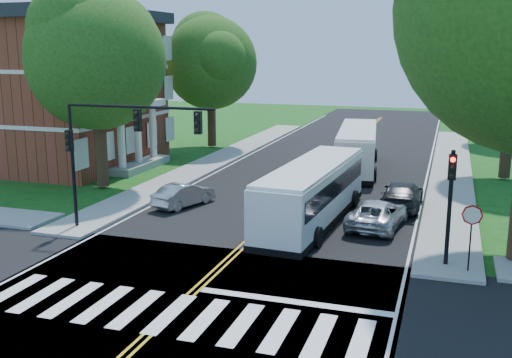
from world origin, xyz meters
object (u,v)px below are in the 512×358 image
at_px(signal_ne, 451,193).
at_px(dark_sedan, 402,195).
at_px(signal_nw, 116,138).
at_px(hatchback, 184,195).
at_px(suv, 378,214).
at_px(bus_follow, 357,148).
at_px(bus_lead, 313,192).

bearing_deg(signal_ne, dark_sedan, 105.36).
xyz_separation_m(signal_nw, signal_ne, (14.06, 0.01, -1.41)).
relative_size(hatchback, suv, 0.80).
distance_m(signal_ne, dark_sedan, 9.03).
relative_size(signal_nw, dark_sedan, 1.48).
xyz_separation_m(signal_ne, bus_follow, (-6.12, 17.78, -1.43)).
relative_size(signal_nw, signal_ne, 1.62).
height_order(signal_nw, suv, signal_nw).
bearing_deg(bus_follow, signal_nw, 59.36).
bearing_deg(dark_sedan, signal_nw, 36.37).
xyz_separation_m(signal_ne, hatchback, (-13.34, 5.24, -2.34)).
height_order(hatchback, suv, suv).
bearing_deg(hatchback, signal_ne, 176.31).
relative_size(bus_follow, suv, 2.44).
distance_m(bus_lead, suv, 3.19).
xyz_separation_m(bus_lead, suv, (3.05, 0.31, -0.87)).
relative_size(signal_nw, bus_lead, 0.63).
relative_size(signal_nw, suv, 1.53).
bearing_deg(hatchback, dark_sedan, -146.09).
bearing_deg(dark_sedan, bus_lead, 47.84).
distance_m(signal_ne, bus_follow, 18.86).
relative_size(signal_ne, suv, 0.94).
height_order(signal_ne, hatchback, signal_ne).
bearing_deg(suv, hatchback, 3.16).
bearing_deg(suv, bus_follow, -70.30).
relative_size(bus_follow, hatchback, 3.04).
bearing_deg(bus_lead, signal_ne, 149.01).
height_order(signal_nw, hatchback, signal_nw).
distance_m(bus_follow, suv, 13.57).
distance_m(signal_ne, hatchback, 14.52).
relative_size(hatchback, dark_sedan, 0.78).
relative_size(bus_lead, suv, 2.42).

